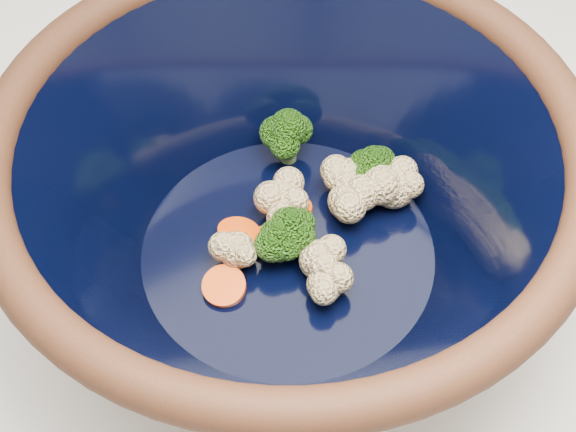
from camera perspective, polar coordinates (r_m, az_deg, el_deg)
The scene contains 2 objects.
mixing_bowl at distance 0.55m, azimuth -0.00°, elevation 1.06°, with size 0.46×0.46×0.17m.
vegetable_pile at distance 0.60m, azimuth 1.84°, elevation 1.32°, with size 0.18×0.16×0.05m.
Camera 1 is at (-0.20, -0.31, 1.42)m, focal length 50.00 mm.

